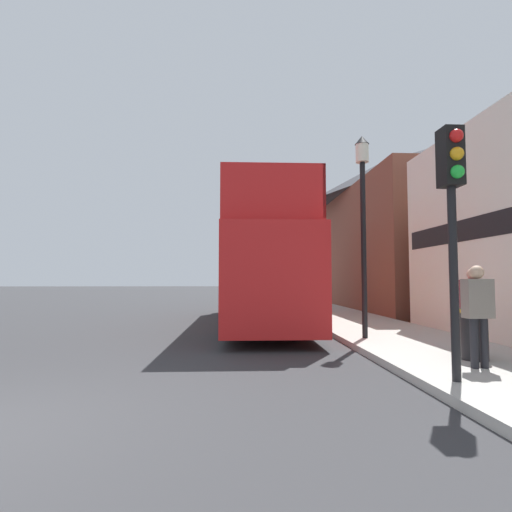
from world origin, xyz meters
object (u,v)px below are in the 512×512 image
(parked_car_ahead_of_bus, at_px, (260,294))
(pedestrian_second, at_px, (478,306))
(lamp_post_second, at_px, (298,238))
(tour_bus, at_px, (261,271))
(traffic_signal, at_px, (452,194))
(litter_bin, at_px, (474,333))
(lamp_post_nearest, at_px, (363,198))
(pedestrian_third, at_px, (474,302))

(parked_car_ahead_of_bus, relative_size, pedestrian_second, 2.65)
(pedestrian_second, xyz_separation_m, lamp_post_second, (-0.76, 12.91, 2.47))
(tour_bus, relative_size, traffic_signal, 3.21)
(traffic_signal, relative_size, lamp_post_second, 0.71)
(lamp_post_second, distance_m, litter_bin, 12.67)
(tour_bus, distance_m, lamp_post_nearest, 5.53)
(lamp_post_nearest, height_order, lamp_post_second, lamp_post_second)
(lamp_post_second, bearing_deg, pedestrian_third, -83.02)
(parked_car_ahead_of_bus, bearing_deg, pedestrian_second, -79.54)
(tour_bus, xyz_separation_m, litter_bin, (3.27, -7.50, -1.24))
(tour_bus, relative_size, pedestrian_second, 7.02)
(pedestrian_second, height_order, lamp_post_nearest, lamp_post_nearest)
(pedestrian_third, distance_m, litter_bin, 0.82)
(lamp_post_second, xyz_separation_m, litter_bin, (1.09, -12.26, -2.98))
(litter_bin, bearing_deg, lamp_post_nearest, 111.04)
(tour_bus, distance_m, pedestrian_second, 8.69)
(tour_bus, bearing_deg, lamp_post_nearest, -64.21)
(pedestrian_second, xyz_separation_m, lamp_post_nearest, (-0.73, 3.38, 2.44))
(parked_car_ahead_of_bus, distance_m, lamp_post_second, 4.89)
(lamp_post_nearest, xyz_separation_m, lamp_post_second, (-0.04, 9.53, 0.03))
(pedestrian_third, bearing_deg, lamp_post_second, 96.98)
(pedestrian_second, relative_size, lamp_post_nearest, 0.33)
(traffic_signal, bearing_deg, lamp_post_second, 89.74)
(parked_car_ahead_of_bus, bearing_deg, lamp_post_nearest, -80.56)
(tour_bus, height_order, pedestrian_second, tour_bus)
(parked_car_ahead_of_bus, distance_m, pedestrian_third, 15.63)
(tour_bus, xyz_separation_m, lamp_post_nearest, (2.22, -4.77, 1.71))
(pedestrian_second, distance_m, litter_bin, 0.88)
(pedestrian_second, relative_size, traffic_signal, 0.46)
(parked_car_ahead_of_bus, height_order, traffic_signal, traffic_signal)
(parked_car_ahead_of_bus, xyz_separation_m, litter_bin, (2.71, -15.87, -0.11))
(tour_bus, bearing_deg, parked_car_ahead_of_bus, 87.05)
(pedestrian_third, bearing_deg, litter_bin, -122.36)
(parked_car_ahead_of_bus, height_order, lamp_post_second, lamp_post_second)
(pedestrian_third, xyz_separation_m, lamp_post_nearest, (-1.40, 2.19, 2.45))
(lamp_post_nearest, distance_m, litter_bin, 4.16)
(pedestrian_third, bearing_deg, lamp_post_nearest, 122.57)
(pedestrian_second, bearing_deg, lamp_post_second, 93.39)
(pedestrian_second, bearing_deg, tour_bus, 109.86)
(pedestrian_third, distance_m, lamp_post_nearest, 3.57)
(parked_car_ahead_of_bus, bearing_deg, traffic_signal, -82.61)
(pedestrian_second, distance_m, lamp_post_nearest, 4.23)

